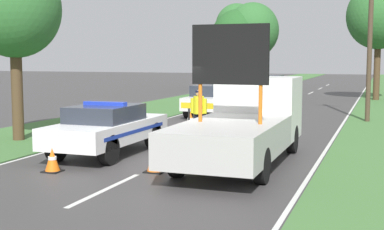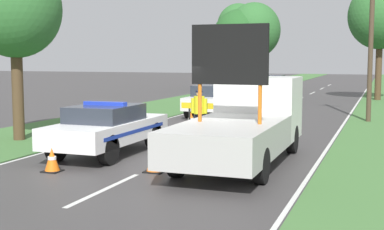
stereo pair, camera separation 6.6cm
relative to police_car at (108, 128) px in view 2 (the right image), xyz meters
The scene contains 20 objects.
ground_plane 2.10m from the police_car, ahead, with size 160.00×160.00×0.00m, color #3D3A3A.
lane_markings 14.32m from the police_car, 82.19° to the left, with size 7.67×65.49×0.01m.
grass_verge_left 20.18m from the police_car, 102.02° to the left, with size 4.52×120.00×0.03m.
police_car is the anchor object (origin of this frame).
work_truck 3.91m from the police_car, ahead, with size 2.19×6.29×3.48m.
road_barrier 5.06m from the police_car, 67.81° to the left, with size 2.97×0.08×1.11m.
police_officer 4.18m from the police_car, 71.16° to the left, with size 0.58×0.37×1.62m.
pedestrian_civilian 4.76m from the police_car, 54.97° to the left, with size 0.60×0.38×1.68m.
traffic_cone_near_police 2.59m from the police_car, 92.09° to the right, with size 0.42×0.42×0.58m.
traffic_cone_centre_front 2.85m from the police_car, 38.01° to the right, with size 0.46×0.46×0.64m.
traffic_cone_near_truck 5.85m from the police_car, 86.40° to the left, with size 0.49×0.49×0.67m.
queued_car_van_white 10.49m from the police_car, 91.33° to the left, with size 1.71×4.13×1.46m.
queued_car_sedan_black 17.28m from the police_car, 90.44° to the left, with size 1.90×4.58×1.46m.
queued_car_hatch_blue 23.47m from the police_car, 90.41° to the left, with size 1.85×4.02×1.54m.
roadside_tree_near_left 33.68m from the police_car, 98.83° to the left, with size 3.75×3.75×7.49m.
roadside_tree_near_right 5.41m from the police_car, 162.98° to the left, with size 2.98×2.98×5.84m.
roadside_tree_mid_left 24.47m from the police_car, 73.52° to the left, with size 4.03×4.03×7.49m.
roadside_tree_mid_right 30.54m from the police_car, 97.98° to the left, with size 4.49×4.49×6.73m.
roadside_tree_far_left 31.04m from the police_car, 95.89° to the left, with size 4.39×4.39×7.28m.
utility_pole 12.86m from the police_car, 57.57° to the left, with size 1.20×0.20×8.03m.
Camera 2 is at (5.38, -12.89, 2.69)m, focal length 50.00 mm.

